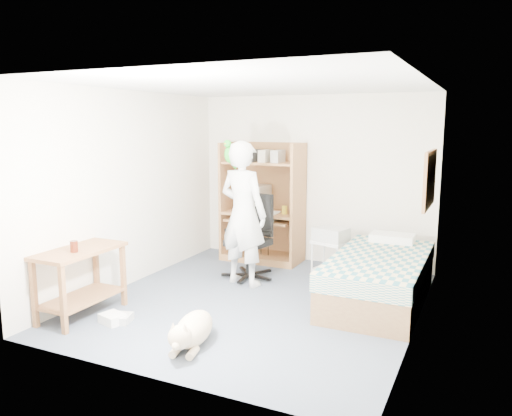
# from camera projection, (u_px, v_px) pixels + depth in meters

# --- Properties ---
(floor) EXTENTS (4.00, 4.00, 0.00)m
(floor) POSITION_uv_depth(u_px,v_px,m) (257.00, 302.00, 5.90)
(floor) COLOR #464F60
(floor) RESTS_ON ground
(wall_back) EXTENTS (3.60, 0.02, 2.50)m
(wall_back) POSITION_uv_depth(u_px,v_px,m) (313.00, 180.00, 7.48)
(wall_back) COLOR white
(wall_back) RESTS_ON floor
(wall_right) EXTENTS (0.02, 4.00, 2.50)m
(wall_right) POSITION_uv_depth(u_px,v_px,m) (421.00, 208.00, 4.94)
(wall_right) COLOR white
(wall_right) RESTS_ON floor
(wall_left) EXTENTS (0.02, 4.00, 2.50)m
(wall_left) POSITION_uv_depth(u_px,v_px,m) (131.00, 189.00, 6.45)
(wall_left) COLOR white
(wall_left) RESTS_ON floor
(ceiling) EXTENTS (3.60, 4.00, 0.02)m
(ceiling) POSITION_uv_depth(u_px,v_px,m) (257.00, 85.00, 5.48)
(ceiling) COLOR white
(ceiling) RESTS_ON wall_back
(computer_hutch) EXTENTS (1.20, 0.63, 1.80)m
(computer_hutch) POSITION_uv_depth(u_px,v_px,m) (263.00, 207.00, 7.61)
(computer_hutch) COLOR olive
(computer_hutch) RESTS_ON floor
(bed) EXTENTS (1.02, 2.02, 0.66)m
(bed) POSITION_uv_depth(u_px,v_px,m) (379.00, 278.00, 5.86)
(bed) COLOR brown
(bed) RESTS_ON floor
(side_desk) EXTENTS (0.50, 1.00, 0.75)m
(side_desk) POSITION_uv_depth(u_px,v_px,m) (81.00, 272.00, 5.40)
(side_desk) COLOR brown
(side_desk) RESTS_ON floor
(corkboard) EXTENTS (0.04, 0.94, 0.66)m
(corkboard) POSITION_uv_depth(u_px,v_px,m) (430.00, 179.00, 5.72)
(corkboard) COLOR olive
(corkboard) RESTS_ON wall_right
(office_chair) EXTENTS (0.63, 0.63, 1.13)m
(office_chair) POSITION_uv_depth(u_px,v_px,m) (251.00, 248.00, 6.79)
(office_chair) COLOR black
(office_chair) RESTS_ON floor
(person) EXTENTS (0.76, 0.58, 1.87)m
(person) POSITION_uv_depth(u_px,v_px,m) (243.00, 214.00, 6.41)
(person) COLOR silver
(person) RESTS_ON floor
(parrot) EXTENTS (0.14, 0.24, 0.38)m
(parrot) POSITION_uv_depth(u_px,v_px,m) (229.00, 153.00, 6.38)
(parrot) COLOR #138818
(parrot) RESTS_ON person
(dog) EXTENTS (0.44, 0.95, 0.36)m
(dog) POSITION_uv_depth(u_px,v_px,m) (192.00, 330.00, 4.70)
(dog) COLOR beige
(dog) RESTS_ON floor
(printer_cart) EXTENTS (0.52, 0.46, 0.53)m
(printer_cart) POSITION_uv_depth(u_px,v_px,m) (330.00, 254.00, 6.70)
(printer_cart) COLOR silver
(printer_cart) RESTS_ON floor
(printer) EXTENTS (0.49, 0.42, 0.18)m
(printer) POSITION_uv_depth(u_px,v_px,m) (331.00, 234.00, 6.65)
(printer) COLOR #A4A4A0
(printer) RESTS_ON printer_cart
(crt_monitor) EXTENTS (0.42, 0.45, 0.38)m
(crt_monitor) POSITION_uv_depth(u_px,v_px,m) (254.00, 197.00, 7.66)
(crt_monitor) COLOR beige
(crt_monitor) RESTS_ON computer_hutch
(keyboard) EXTENTS (0.45, 0.16, 0.03)m
(keyboard) POSITION_uv_depth(u_px,v_px,m) (262.00, 219.00, 7.48)
(keyboard) COLOR beige
(keyboard) RESTS_ON computer_hutch
(pencil_cup) EXTENTS (0.08, 0.08, 0.12)m
(pencil_cup) POSITION_uv_depth(u_px,v_px,m) (285.00, 210.00, 7.37)
(pencil_cup) COLOR gold
(pencil_cup) RESTS_ON computer_hutch
(drink_glass) EXTENTS (0.08, 0.08, 0.12)m
(drink_glass) POSITION_uv_depth(u_px,v_px,m) (74.00, 247.00, 5.22)
(drink_glass) COLOR #41160A
(drink_glass) RESTS_ON side_desk
(floor_box_a) EXTENTS (0.29, 0.26, 0.10)m
(floor_box_a) POSITION_uv_depth(u_px,v_px,m) (113.00, 318.00, 5.26)
(floor_box_a) COLOR white
(floor_box_a) RESTS_ON floor
(floor_box_b) EXTENTS (0.23, 0.26, 0.08)m
(floor_box_b) POSITION_uv_depth(u_px,v_px,m) (122.00, 318.00, 5.28)
(floor_box_b) COLOR #BBBAB5
(floor_box_b) RESTS_ON floor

